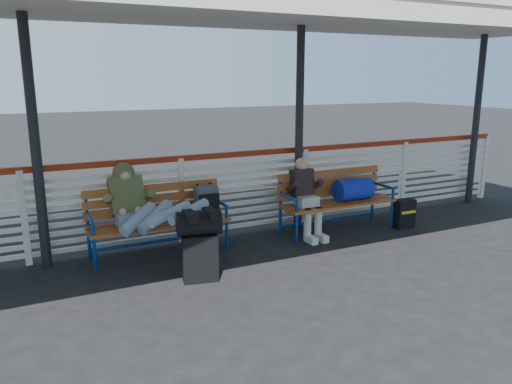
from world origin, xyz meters
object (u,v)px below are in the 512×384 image
bench_right (344,192)px  companion_person (306,197)px  bench_left (169,211)px  traveler_man (153,210)px  luggage_stack (199,243)px  suitcase_side (404,213)px

bench_right → companion_person: companion_person is taller
bench_left → companion_person: 1.99m
bench_left → bench_right: (2.65, -0.18, 0.01)m
bench_left → traveler_man: (-0.30, -0.35, 0.13)m
bench_left → companion_person: (1.98, -0.19, 0.02)m
bench_left → traveler_man: bearing=-130.8°
luggage_stack → companion_person: bearing=35.3°
bench_left → luggage_stack: bearing=-87.7°
bench_left → bench_right: 2.66m
luggage_stack → suitcase_side: 3.59m
luggage_stack → companion_person: companion_person is taller
bench_left → traveler_man: size_ratio=1.10×
traveler_man → suitcase_side: 3.92m
luggage_stack → bench_left: bearing=104.0°
companion_person → traveler_man: bearing=-175.9°
bench_right → suitcase_side: bearing=-18.3°
traveler_man → suitcase_side: bearing=-2.0°
bench_right → luggage_stack: bearing=-161.8°
luggage_stack → companion_person: size_ratio=0.72×
companion_person → suitcase_side: 1.67m
suitcase_side → traveler_man: bearing=178.9°
bench_left → suitcase_side: bearing=-7.7°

